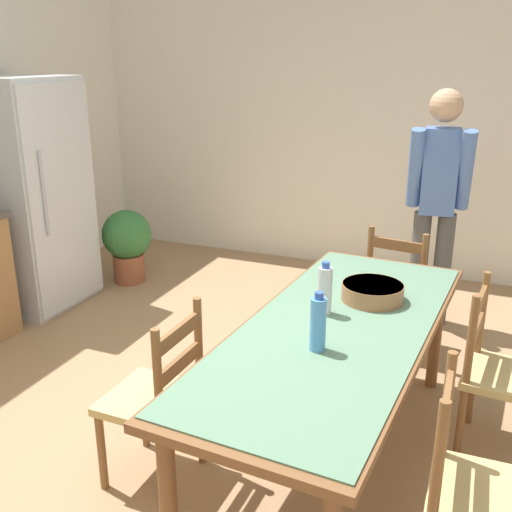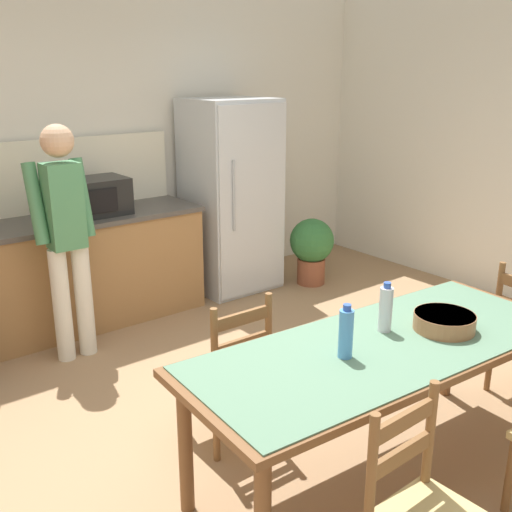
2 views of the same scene
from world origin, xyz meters
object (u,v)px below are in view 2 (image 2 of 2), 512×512
object	(u,v)px
dining_table	(383,357)
serving_bowl	(444,321)
bottle_off_centre	(386,309)
chair_side_far_left	(229,370)
bottle_near_centre	(346,333)
person_at_counter	(66,232)
potted_plant	(312,247)
refrigerator	(231,196)
microwave	(95,197)

from	to	relation	value
dining_table	serving_bowl	size ratio (longest dim) A/B	6.87
bottle_off_centre	chair_side_far_left	distance (m)	0.96
serving_bowl	chair_side_far_left	world-z (taller)	chair_side_far_left
bottle_near_centre	person_at_counter	bearing A→B (deg)	101.15
bottle_off_centre	potted_plant	xyz separation A→B (m)	(1.66, 2.30, -0.50)
refrigerator	chair_side_far_left	bearing A→B (deg)	-126.33
dining_table	chair_side_far_left	size ratio (longest dim) A/B	2.42
refrigerator	microwave	size ratio (longest dim) A/B	3.65
bottle_off_centre	dining_table	bearing A→B (deg)	-139.28
bottle_near_centre	chair_side_far_left	world-z (taller)	bottle_near_centre
dining_table	chair_side_far_left	xyz separation A→B (m)	(-0.43, 0.74, -0.25)
potted_plant	chair_side_far_left	bearing A→B (deg)	-143.10
microwave	person_at_counter	bearing A→B (deg)	-131.83
bottle_near_centre	dining_table	bearing A→B (deg)	-3.75
dining_table	potted_plant	size ratio (longest dim) A/B	3.30
serving_bowl	chair_side_far_left	distance (m)	1.22
microwave	serving_bowl	bearing A→B (deg)	-77.87
microwave	bottle_off_centre	distance (m)	2.78
microwave	person_at_counter	world-z (taller)	person_at_counter
person_at_counter	bottle_off_centre	bearing A→B (deg)	-159.42
refrigerator	chair_side_far_left	distance (m)	2.63
bottle_near_centre	microwave	bearing A→B (deg)	89.83
microwave	bottle_near_centre	world-z (taller)	microwave
dining_table	serving_bowl	world-z (taller)	serving_bowl
dining_table	chair_side_far_left	world-z (taller)	chair_side_far_left
microwave	potted_plant	size ratio (longest dim) A/B	0.75
microwave	dining_table	world-z (taller)	microwave
chair_side_far_left	microwave	bearing A→B (deg)	-93.60
refrigerator	person_at_counter	world-z (taller)	refrigerator
serving_bowl	chair_side_far_left	bearing A→B (deg)	134.07
refrigerator	bottle_near_centre	size ratio (longest dim) A/B	6.76
bottle_near_centre	person_at_counter	xyz separation A→B (m)	(-0.46, 2.31, 0.08)
refrigerator	bottle_off_centre	world-z (taller)	refrigerator
person_at_counter	dining_table	bearing A→B (deg)	-162.74
microwave	potted_plant	world-z (taller)	microwave
bottle_near_centre	person_at_counter	size ratio (longest dim) A/B	0.16
bottle_near_centre	bottle_off_centre	distance (m)	0.39
dining_table	bottle_near_centre	bearing A→B (deg)	176.25
refrigerator	serving_bowl	bearing A→B (deg)	-104.02
bottle_off_centre	potted_plant	bearing A→B (deg)	54.25
microwave	dining_table	bearing A→B (deg)	-84.79
refrigerator	potted_plant	size ratio (longest dim) A/B	2.74
microwave	potted_plant	bearing A→B (deg)	-12.43
bottle_near_centre	potted_plant	distance (m)	3.18
serving_bowl	refrigerator	bearing A→B (deg)	75.98
chair_side_far_left	bottle_near_centre	bearing A→B (deg)	104.01
microwave	bottle_off_centre	size ratio (longest dim) A/B	1.85
potted_plant	refrigerator	bearing A→B (deg)	147.47
refrigerator	person_at_counter	xyz separation A→B (m)	(-1.82, -0.50, 0.06)
bottle_near_centre	serving_bowl	size ratio (longest dim) A/B	0.84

